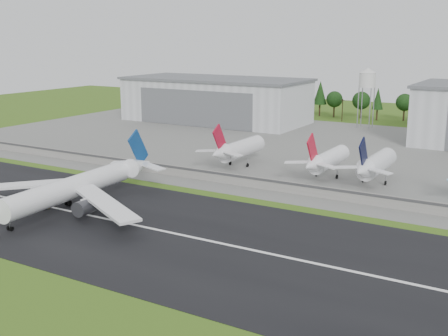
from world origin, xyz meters
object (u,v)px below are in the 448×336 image
Objects in this scene: main_airliner at (68,194)px; ground_vehicle at (45,205)px; parked_jet_navy at (374,165)px; parked_jet_red_b at (325,160)px; parked_jet_red_a at (237,149)px.

main_airliner is 9.35m from ground_vehicle.
parked_jet_navy is at bearing -21.96° from ground_vehicle.
parked_jet_red_b is 15.45m from parked_jet_navy.
parked_jet_red_a is 47.73m from parked_jet_navy.
ground_vehicle is 85.95m from parked_jet_red_b.
ground_vehicle is 0.14× the size of parked_jet_red_a.
parked_jet_navy reaches higher than parked_jet_red_b.
parked_jet_red_a reaches higher than ground_vehicle.
parked_jet_navy is (68.08, 67.78, 5.62)m from ground_vehicle.
ground_vehicle is at bearing -135.12° from parked_jet_navy.
main_airliner is at bearing -100.17° from parked_jet_red_a.
main_airliner is 68.10m from parked_jet_red_a.
main_airliner reaches higher than parked_jet_red_a.
parked_jet_red_b is (52.63, 67.74, 5.37)m from ground_vehicle.
parked_jet_red_b is at bearing -127.42° from main_airliner.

